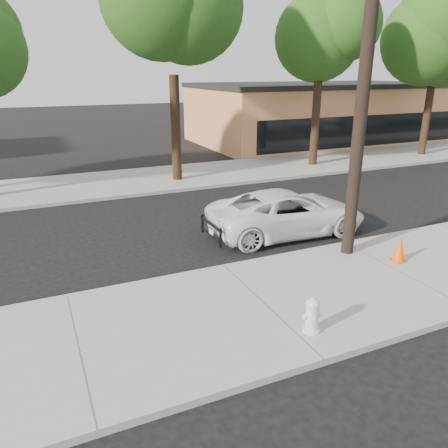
{
  "coord_description": "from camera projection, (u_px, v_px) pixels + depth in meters",
  "views": [
    {
      "loc": [
        -4.36,
        -11.78,
        5.08
      ],
      "look_at": [
        0.38,
        -1.25,
        1.0
      ],
      "focal_mm": 35.0,
      "sensor_mm": 36.0,
      "label": 1
    }
  ],
  "objects": [
    {
      "name": "fire_hydrant",
      "position": [
        312.0,
        316.0,
        8.62
      ],
      "size": [
        0.38,
        0.35,
        0.72
      ],
      "rotation": [
        0.0,
        0.0,
        -0.14
      ],
      "color": "silver",
      "rests_on": "near_sidewalk"
    },
    {
      "name": "far_sidewalk",
      "position": [
        133.0,
        181.0,
        20.8
      ],
      "size": [
        90.0,
        5.0,
        0.15
      ],
      "primitive_type": "cube",
      "color": "gray",
      "rests_on": "ground"
    },
    {
      "name": "near_sidewalk",
      "position": [
        264.0,
        306.0,
        9.79
      ],
      "size": [
        90.0,
        4.4,
        0.15
      ],
      "primitive_type": "cube",
      "color": "gray",
      "rests_on": "ground"
    },
    {
      "name": "tree_e",
      "position": [
        443.0,
        40.0,
        24.99
      ],
      "size": [
        4.8,
        4.65,
        9.25
      ],
      "color": "black",
      "rests_on": "far_sidewalk"
    },
    {
      "name": "utility_pole",
      "position": [
        364.0,
        86.0,
        11.02
      ],
      "size": [
        1.4,
        0.34,
        9.0
      ],
      "color": "black",
      "rests_on": "near_sidewalk"
    },
    {
      "name": "building_main",
      "position": [
        319.0,
        114.0,
        32.79
      ],
      "size": [
        18.0,
        10.0,
        4.0
      ],
      "primitive_type": "cube",
      "color": "tan",
      "rests_on": "ground"
    },
    {
      "name": "tree_c",
      "position": [
        178.0,
        25.0,
        18.64
      ],
      "size": [
        4.96,
        4.8,
        9.55
      ],
      "color": "black",
      "rests_on": "far_sidewalk"
    },
    {
      "name": "police_cruiser",
      "position": [
        287.0,
        212.0,
        14.17
      ],
      "size": [
        5.28,
        2.66,
        1.43
      ],
      "primitive_type": "imported",
      "rotation": [
        0.0,
        0.0,
        1.52
      ],
      "color": "white",
      "rests_on": "ground"
    },
    {
      "name": "curb_near",
      "position": [
        224.0,
        268.0,
        11.68
      ],
      "size": [
        90.0,
        0.12,
        0.16
      ],
      "primitive_type": "cube",
      "color": "#9E9B93",
      "rests_on": "ground"
    },
    {
      "name": "ground",
      "position": [
        196.0,
        244.0,
        13.51
      ],
      "size": [
        120.0,
        120.0,
        0.0
      ],
      "primitive_type": "plane",
      "color": "black",
      "rests_on": "ground"
    },
    {
      "name": "traffic_cone",
      "position": [
        399.0,
        249.0,
        11.84
      ],
      "size": [
        0.43,
        0.43,
        0.72
      ],
      "rotation": [
        0.0,
        0.0,
        0.18
      ],
      "color": "#E7510C",
      "rests_on": "near_sidewalk"
    },
    {
      "name": "tree_d",
      "position": [
        326.0,
        43.0,
        22.18
      ],
      "size": [
        4.5,
        4.35,
        8.75
      ],
      "color": "black",
      "rests_on": "far_sidewalk"
    }
  ]
}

